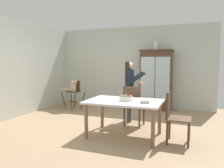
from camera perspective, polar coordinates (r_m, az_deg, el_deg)
ground_plane at (r=5.18m, az=-2.33°, el=-11.27°), size 6.24×6.24×0.00m
wall_back at (r=7.45m, az=5.52°, el=4.45°), size 5.32×0.06×2.70m
wall_left at (r=6.45m, az=-24.52°, el=3.76°), size 0.06×5.32×2.70m
china_cabinet at (r=7.04m, az=11.49°, el=1.11°), size 1.04×0.48×1.91m
ceramic_vase at (r=7.04m, az=11.44°, el=9.81°), size 0.13×0.13×0.27m
high_chair_with_toddler at (r=7.10m, az=-10.19°, el=-1.32°), size 0.76×0.83×0.95m
adult_person at (r=5.54m, az=4.65°, el=0.06°), size 0.62×0.61×1.53m
dining_table at (r=4.42m, az=3.22°, el=-5.54°), size 1.51×0.99×0.74m
birthday_cake at (r=4.37m, az=3.67°, el=-3.76°), size 0.28×0.28×0.19m
serving_bowl at (r=4.17m, az=8.65°, el=-4.65°), size 0.18×0.18×0.05m
dining_chair_far_side at (r=5.11m, az=5.56°, el=-5.10°), size 0.47×0.47×0.96m
dining_chair_right_end at (r=4.26m, az=15.87°, el=-7.49°), size 0.45×0.45×0.96m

